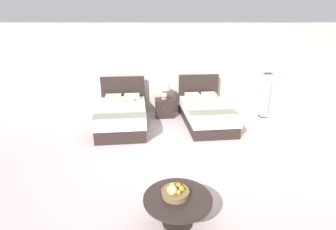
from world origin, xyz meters
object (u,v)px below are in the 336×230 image
object	(u,v)px
bed_near_window	(122,115)
coffee_table	(178,203)
table_lamp	(164,89)
fruit_bowl	(175,192)
bed_near_corner	(206,113)
floor_lamp_corner	(265,96)
nightstand	(164,108)

from	to	relation	value
bed_near_window	coffee_table	size ratio (longest dim) A/B	2.30
coffee_table	table_lamp	bearing A→B (deg)	87.40
bed_near_window	fruit_bowl	distance (m)	3.78
table_lamp	bed_near_corner	bearing A→B (deg)	-33.21
table_lamp	floor_lamp_corner	size ratio (longest dim) A/B	0.34
bed_near_corner	bed_near_window	bearing A→B (deg)	-179.90
fruit_bowl	bed_near_corner	bearing A→B (deg)	70.16
bed_near_corner	table_lamp	world-z (taller)	bed_near_corner
bed_near_window	fruit_bowl	bearing A→B (deg)	-75.45
coffee_table	bed_near_window	bearing A→B (deg)	104.93
bed_near_corner	floor_lamp_corner	world-z (taller)	floor_lamp_corner
table_lamp	coffee_table	size ratio (longest dim) A/B	0.47
nightstand	bed_near_corner	bearing A→B (deg)	-32.46
bed_near_corner	coffee_table	distance (m)	3.91
nightstand	floor_lamp_corner	world-z (taller)	floor_lamp_corner
nightstand	fruit_bowl	distance (m)	4.36
bed_near_corner	table_lamp	distance (m)	1.40
coffee_table	floor_lamp_corner	distance (m)	5.13
floor_lamp_corner	bed_near_window	bearing A→B (deg)	-174.73
fruit_bowl	floor_lamp_corner	size ratio (longest dim) A/B	0.29
bed_near_window	nightstand	bearing A→B (deg)	30.43
bed_near_window	table_lamp	distance (m)	1.47
nightstand	coffee_table	world-z (taller)	nightstand
bed_near_corner	nightstand	xyz separation A→B (m)	(-1.09, 0.69, -0.04)
bed_near_window	floor_lamp_corner	bearing A→B (deg)	5.27
table_lamp	nightstand	bearing A→B (deg)	-90.00
nightstand	table_lamp	world-z (taller)	table_lamp
coffee_table	fruit_bowl	size ratio (longest dim) A/B	2.45
bed_near_corner	nightstand	size ratio (longest dim) A/B	4.02
table_lamp	bed_near_window	bearing A→B (deg)	-148.85
fruit_bowl	bed_near_window	bearing A→B (deg)	104.55
floor_lamp_corner	fruit_bowl	bearing A→B (deg)	-127.95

